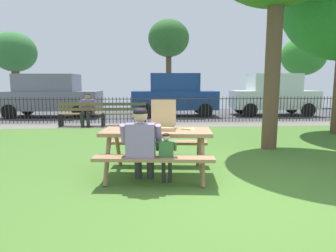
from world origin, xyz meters
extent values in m
cube|color=#48732C|center=(0.00, 1.91, -0.01)|extent=(28.00, 11.82, 0.02)
cube|color=slate|center=(0.00, 7.12, 0.00)|extent=(28.00, 1.40, 0.01)
cube|color=#424247|center=(0.00, 10.91, -0.01)|extent=(28.00, 6.18, 0.01)
cube|color=#9A7351|center=(-1.09, 1.11, 0.74)|extent=(1.87, 0.94, 0.06)
cube|color=#9A7351|center=(-1.15, 0.51, 0.44)|extent=(1.82, 0.47, 0.05)
cube|color=#9A7351|center=(-1.03, 1.71, 0.44)|extent=(1.82, 0.47, 0.05)
cylinder|color=#9A7351|center=(-1.87, 0.77, 0.35)|extent=(0.11, 0.44, 0.74)
cylinder|color=#9A7351|center=(-1.78, 1.60, 0.35)|extent=(0.11, 0.44, 0.74)
cylinder|color=#9A7351|center=(-0.40, 0.62, 0.35)|extent=(0.11, 0.44, 0.74)
cylinder|color=#9A7351|center=(-0.31, 1.44, 0.35)|extent=(0.11, 0.44, 0.74)
cube|color=tan|center=(-0.98, 1.17, 0.78)|extent=(0.48, 0.48, 0.01)
cube|color=silver|center=(-0.98, 1.17, 0.78)|extent=(0.44, 0.44, 0.00)
cube|color=tan|center=(-1.01, 0.96, 0.80)|extent=(0.43, 0.06, 0.04)
cube|color=tan|center=(-0.96, 1.38, 0.80)|extent=(0.43, 0.06, 0.04)
cube|color=tan|center=(-1.19, 1.19, 0.80)|extent=(0.06, 0.43, 0.04)
cube|color=tan|center=(-0.77, 1.14, 0.80)|extent=(0.06, 0.43, 0.04)
cube|color=tan|center=(-0.95, 1.39, 1.04)|extent=(0.43, 0.07, 0.43)
cylinder|color=tan|center=(-0.98, 1.17, 0.79)|extent=(0.37, 0.37, 0.01)
cylinder|color=#E6C958|center=(-0.98, 1.17, 0.80)|extent=(0.34, 0.34, 0.00)
pyramid|color=#F3D875|center=(-0.52, 1.19, 0.78)|extent=(0.27, 0.29, 0.01)
cube|color=tan|center=(-0.60, 1.08, 0.78)|extent=(0.15, 0.12, 0.02)
cylinder|color=#393939|center=(-1.39, 0.96, 0.22)|extent=(0.12, 0.12, 0.44)
cylinder|color=#393939|center=(-1.42, 0.75, 0.47)|extent=(0.19, 0.43, 0.15)
cylinder|color=#393939|center=(-1.20, 0.94, 0.22)|extent=(0.12, 0.12, 0.44)
cylinder|color=#393939|center=(-1.22, 0.73, 0.47)|extent=(0.19, 0.43, 0.15)
cube|color=#8C72A5|center=(-1.34, 0.53, 0.70)|extent=(0.44, 0.26, 0.52)
cylinder|color=#8C72A5|center=(-1.59, 0.61, 0.80)|extent=(0.11, 0.22, 0.31)
cylinder|color=#8C72A5|center=(-1.07, 0.55, 0.80)|extent=(0.11, 0.22, 0.31)
sphere|color=tan|center=(-1.34, 0.55, 1.08)|extent=(0.21, 0.21, 0.21)
ellipsoid|color=black|center=(-1.34, 0.54, 1.13)|extent=(0.21, 0.20, 0.12)
cylinder|color=#303030|center=(-0.99, 0.71, 0.22)|extent=(0.06, 0.06, 0.44)
cylinder|color=#303030|center=(-1.00, 0.60, 0.46)|extent=(0.10, 0.22, 0.08)
cylinder|color=#303030|center=(-0.89, 0.70, 0.22)|extent=(0.06, 0.06, 0.44)
cylinder|color=#303030|center=(-0.90, 0.59, 0.46)|extent=(0.10, 0.22, 0.08)
cube|color=#386638|center=(-0.96, 0.49, 0.57)|extent=(0.22, 0.13, 0.26)
cylinder|color=#386638|center=(-1.09, 0.53, 0.63)|extent=(0.06, 0.11, 0.16)
cylinder|color=#386638|center=(-0.83, 0.50, 0.63)|extent=(0.06, 0.11, 0.16)
sphere|color=beige|center=(-0.96, 0.50, 0.77)|extent=(0.11, 0.11, 0.11)
ellipsoid|color=black|center=(-0.96, 0.50, 0.79)|extent=(0.11, 0.10, 0.06)
cylinder|color=#2D2823|center=(0.00, 7.82, 0.93)|extent=(22.41, 0.03, 0.03)
cylinder|color=#2D2823|center=(0.00, 7.82, 0.15)|extent=(22.41, 0.03, 0.03)
cylinder|color=#2D2823|center=(-6.79, 7.82, 0.50)|extent=(0.02, 0.02, 1.01)
cylinder|color=#2D2823|center=(-6.65, 7.82, 0.50)|extent=(0.02, 0.02, 1.01)
cylinder|color=#2D2823|center=(-6.51, 7.82, 0.50)|extent=(0.02, 0.02, 1.01)
cylinder|color=#2D2823|center=(-6.37, 7.82, 0.50)|extent=(0.02, 0.02, 1.01)
cylinder|color=#2D2823|center=(-6.23, 7.82, 0.50)|extent=(0.02, 0.02, 1.01)
cylinder|color=#2D2823|center=(-6.09, 7.82, 0.50)|extent=(0.02, 0.02, 1.01)
cylinder|color=#2D2823|center=(-5.95, 7.82, 0.50)|extent=(0.02, 0.02, 1.01)
cylinder|color=#2D2823|center=(-5.81, 7.82, 0.50)|extent=(0.02, 0.02, 1.01)
cylinder|color=#2D2823|center=(-5.67, 7.82, 0.50)|extent=(0.02, 0.02, 1.01)
cylinder|color=#2D2823|center=(-5.53, 7.82, 0.50)|extent=(0.02, 0.02, 1.01)
cylinder|color=#2D2823|center=(-5.39, 7.82, 0.50)|extent=(0.02, 0.02, 1.01)
cylinder|color=#2D2823|center=(-5.25, 7.82, 0.50)|extent=(0.02, 0.02, 1.01)
cylinder|color=#2D2823|center=(-5.11, 7.82, 0.50)|extent=(0.02, 0.02, 1.01)
cylinder|color=#2D2823|center=(-4.97, 7.82, 0.50)|extent=(0.02, 0.02, 1.01)
cylinder|color=#2D2823|center=(-4.83, 7.82, 0.50)|extent=(0.02, 0.02, 1.01)
cylinder|color=#2D2823|center=(-4.69, 7.82, 0.50)|extent=(0.02, 0.02, 1.01)
cylinder|color=#2D2823|center=(-4.55, 7.82, 0.50)|extent=(0.02, 0.02, 1.01)
cylinder|color=#2D2823|center=(-4.41, 7.82, 0.50)|extent=(0.02, 0.02, 1.01)
cylinder|color=#2D2823|center=(-4.27, 7.82, 0.50)|extent=(0.02, 0.02, 1.01)
cylinder|color=#2D2823|center=(-4.13, 7.82, 0.50)|extent=(0.02, 0.02, 1.01)
cylinder|color=#2D2823|center=(-3.99, 7.82, 0.50)|extent=(0.02, 0.02, 1.01)
cylinder|color=#2D2823|center=(-3.85, 7.82, 0.50)|extent=(0.02, 0.02, 1.01)
cylinder|color=#2D2823|center=(-3.71, 7.82, 0.50)|extent=(0.02, 0.02, 1.01)
cylinder|color=#2D2823|center=(-3.57, 7.82, 0.50)|extent=(0.02, 0.02, 1.01)
cylinder|color=#2D2823|center=(-3.43, 7.82, 0.50)|extent=(0.02, 0.02, 1.01)
cylinder|color=#2D2823|center=(-3.29, 7.82, 0.50)|extent=(0.02, 0.02, 1.01)
cylinder|color=#2D2823|center=(-3.15, 7.82, 0.50)|extent=(0.02, 0.02, 1.01)
cylinder|color=#2D2823|center=(-3.01, 7.82, 0.50)|extent=(0.02, 0.02, 1.01)
cylinder|color=#2D2823|center=(-2.87, 7.82, 0.50)|extent=(0.02, 0.02, 1.01)
cylinder|color=#2D2823|center=(-2.73, 7.82, 0.50)|extent=(0.02, 0.02, 1.01)
cylinder|color=#2D2823|center=(-2.59, 7.82, 0.50)|extent=(0.02, 0.02, 1.01)
cylinder|color=#2D2823|center=(-2.45, 7.82, 0.50)|extent=(0.02, 0.02, 1.01)
cylinder|color=#2D2823|center=(-2.31, 7.82, 0.50)|extent=(0.02, 0.02, 1.01)
cylinder|color=#2D2823|center=(-2.17, 7.82, 0.50)|extent=(0.02, 0.02, 1.01)
cylinder|color=#2D2823|center=(-2.03, 7.82, 0.50)|extent=(0.02, 0.02, 1.01)
cylinder|color=#2D2823|center=(-1.89, 7.82, 0.50)|extent=(0.02, 0.02, 1.01)
cylinder|color=#2D2823|center=(-1.75, 7.82, 0.50)|extent=(0.02, 0.02, 1.01)
cylinder|color=#2D2823|center=(-1.61, 7.82, 0.50)|extent=(0.02, 0.02, 1.01)
cylinder|color=#2D2823|center=(-1.47, 7.82, 0.50)|extent=(0.02, 0.02, 1.01)
cylinder|color=#2D2823|center=(-1.33, 7.82, 0.50)|extent=(0.02, 0.02, 1.01)
cylinder|color=#2D2823|center=(-1.19, 7.82, 0.50)|extent=(0.02, 0.02, 1.01)
cylinder|color=#2D2823|center=(-1.05, 7.82, 0.50)|extent=(0.02, 0.02, 1.01)
cylinder|color=#2D2823|center=(-0.91, 7.82, 0.50)|extent=(0.02, 0.02, 1.01)
cylinder|color=#2D2823|center=(-0.77, 7.82, 0.50)|extent=(0.02, 0.02, 1.01)
cylinder|color=#2D2823|center=(-0.63, 7.82, 0.50)|extent=(0.02, 0.02, 1.01)
cylinder|color=#2D2823|center=(-0.49, 7.82, 0.50)|extent=(0.02, 0.02, 1.01)
cylinder|color=#2D2823|center=(-0.35, 7.82, 0.50)|extent=(0.02, 0.02, 1.01)
cylinder|color=#2D2823|center=(-0.21, 7.82, 0.50)|extent=(0.02, 0.02, 1.01)
cylinder|color=#2D2823|center=(-0.07, 7.82, 0.50)|extent=(0.02, 0.02, 1.01)
cylinder|color=#2D2823|center=(0.07, 7.82, 0.50)|extent=(0.02, 0.02, 1.01)
cylinder|color=#2D2823|center=(0.21, 7.82, 0.50)|extent=(0.02, 0.02, 1.01)
cylinder|color=#2D2823|center=(0.35, 7.82, 0.50)|extent=(0.02, 0.02, 1.01)
cylinder|color=#2D2823|center=(0.49, 7.82, 0.50)|extent=(0.02, 0.02, 1.01)
cylinder|color=#2D2823|center=(0.63, 7.82, 0.50)|extent=(0.02, 0.02, 1.01)
cylinder|color=#2D2823|center=(0.77, 7.82, 0.50)|extent=(0.02, 0.02, 1.01)
cylinder|color=#2D2823|center=(0.91, 7.82, 0.50)|extent=(0.02, 0.02, 1.01)
cylinder|color=#2D2823|center=(1.05, 7.82, 0.50)|extent=(0.02, 0.02, 1.01)
cylinder|color=#2D2823|center=(1.19, 7.82, 0.50)|extent=(0.02, 0.02, 1.01)
cylinder|color=#2D2823|center=(1.33, 7.82, 0.50)|extent=(0.02, 0.02, 1.01)
cylinder|color=#2D2823|center=(1.47, 7.82, 0.50)|extent=(0.02, 0.02, 1.01)
cylinder|color=#2D2823|center=(1.61, 7.82, 0.50)|extent=(0.02, 0.02, 1.01)
cylinder|color=#2D2823|center=(1.75, 7.82, 0.50)|extent=(0.02, 0.02, 1.01)
cylinder|color=#2D2823|center=(1.89, 7.82, 0.50)|extent=(0.02, 0.02, 1.01)
cylinder|color=#2D2823|center=(2.03, 7.82, 0.50)|extent=(0.02, 0.02, 1.01)
cylinder|color=#2D2823|center=(2.17, 7.82, 0.50)|extent=(0.02, 0.02, 1.01)
cylinder|color=#2D2823|center=(2.31, 7.82, 0.50)|extent=(0.02, 0.02, 1.01)
cylinder|color=#2D2823|center=(2.45, 7.82, 0.50)|extent=(0.02, 0.02, 1.01)
cylinder|color=#2D2823|center=(2.59, 7.82, 0.50)|extent=(0.02, 0.02, 1.01)
cylinder|color=#2D2823|center=(2.73, 7.82, 0.50)|extent=(0.02, 0.02, 1.01)
cylinder|color=#2D2823|center=(2.87, 7.82, 0.50)|extent=(0.02, 0.02, 1.01)
cylinder|color=#2D2823|center=(3.01, 7.82, 0.50)|extent=(0.02, 0.02, 1.01)
cylinder|color=#2D2823|center=(3.15, 7.82, 0.50)|extent=(0.02, 0.02, 1.01)
cylinder|color=#2D2823|center=(3.29, 7.82, 0.50)|extent=(0.02, 0.02, 1.01)
cylinder|color=#2D2823|center=(3.43, 7.82, 0.50)|extent=(0.02, 0.02, 1.01)
cylinder|color=#2D2823|center=(3.57, 7.82, 0.50)|extent=(0.02, 0.02, 1.01)
cylinder|color=#2D2823|center=(3.71, 7.82, 0.50)|extent=(0.02, 0.02, 1.01)
cylinder|color=#2D2823|center=(3.85, 7.82, 0.50)|extent=(0.02, 0.02, 1.01)
cylinder|color=#2D2823|center=(3.99, 7.82, 0.50)|extent=(0.02, 0.02, 1.01)
cylinder|color=#2D2823|center=(4.13, 7.82, 0.50)|extent=(0.02, 0.02, 1.01)
cylinder|color=#2D2823|center=(4.27, 7.82, 0.50)|extent=(0.02, 0.02, 1.01)
cylinder|color=#2D2823|center=(4.41, 7.82, 0.50)|extent=(0.02, 0.02, 1.01)
cylinder|color=#2D2823|center=(4.55, 7.82, 0.50)|extent=(0.02, 0.02, 1.01)
cylinder|color=#2D2823|center=(4.69, 7.82, 0.50)|extent=(0.02, 0.02, 1.01)
cylinder|color=#2D2823|center=(4.83, 7.82, 0.50)|extent=(0.02, 0.02, 1.01)
cylinder|color=#2D2823|center=(4.97, 7.82, 0.50)|extent=(0.02, 0.02, 1.01)
cylinder|color=#2D2823|center=(5.11, 7.82, 0.50)|extent=(0.02, 0.02, 1.01)
cylinder|color=#2D2823|center=(5.25, 7.82, 0.50)|extent=(0.02, 0.02, 1.01)
cylinder|color=#2D2823|center=(5.39, 7.82, 0.50)|extent=(0.02, 0.02, 1.01)
cylinder|color=#2D2823|center=(5.53, 7.82, 0.50)|extent=(0.02, 0.02, 1.01)
cylinder|color=#2D2823|center=(5.67, 7.82, 0.50)|extent=(0.02, 0.02, 1.01)
cylinder|color=#2D2823|center=(5.81, 7.82, 0.50)|extent=(0.02, 0.02, 1.01)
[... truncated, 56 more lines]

